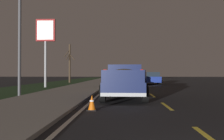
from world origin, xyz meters
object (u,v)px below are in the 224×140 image
Objects in this scene: sedan_green at (124,79)px; gas_price_sign at (46,36)px; bare_tree_far at (70,63)px; pickup_truck at (125,81)px; street_light_near at (24,9)px; traffic_cone_near at (92,103)px; sedan_blue at (152,78)px.

gas_price_sign reaches higher than sedan_green.
pickup_truck is at bearing -160.81° from bare_tree_far.
pickup_truck is 0.62× the size of street_light_near.
traffic_cone_near is at bearing -156.58° from gas_price_sign.
street_light_near reaches higher than pickup_truck.
sedan_green is 15.50m from traffic_cone_near.
sedan_blue is 0.78× the size of bare_tree_far.
pickup_truck is 0.96× the size of bare_tree_far.
bare_tree_far is at bearing 5.21° from street_light_near.
pickup_truck is 9.44× the size of traffic_cone_near.
sedan_blue is 7.65× the size of traffic_cone_near.
bare_tree_far is at bearing 1.26° from gas_price_sign.
gas_price_sign is at bearing 93.19° from sedan_green.
street_light_near is (-9.64, -1.74, 0.16)m from gas_price_sign.
bare_tree_far is at bearing 13.88° from traffic_cone_near.
sedan_blue is at bearing -113.39° from bare_tree_far.
sedan_green is 7.63× the size of traffic_cone_near.
sedan_green is 7.83m from sedan_blue.
pickup_truck is 24.49m from bare_tree_far.
gas_price_sign is at bearing 36.04° from pickup_truck.
sedan_green is at bearing -86.81° from gas_price_sign.
street_light_near is at bearing 150.42° from sedan_blue.
sedan_green is 0.50× the size of street_light_near.
sedan_green is 12.54m from street_light_near.
sedan_green is (11.09, 0.01, -0.20)m from pickup_truck.
street_light_near is at bearing 80.43° from pickup_truck.
pickup_truck is at bearing -143.96° from gas_price_sign.
gas_price_sign reaches higher than pickup_truck.
gas_price_sign is at bearing 10.21° from street_light_near.
sedan_blue is at bearing -27.76° from sedan_green.
pickup_truck is 13.80m from gas_price_sign.
pickup_truck is 18.38m from sedan_blue.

